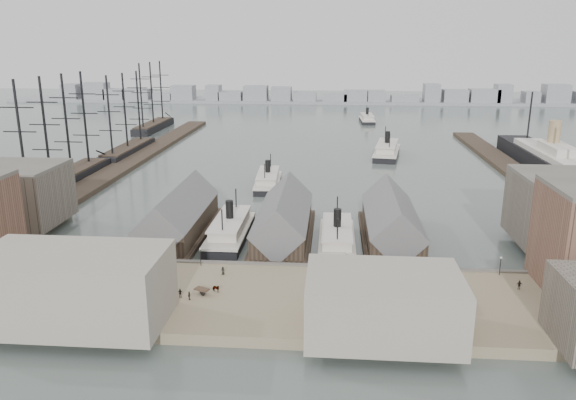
# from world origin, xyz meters

# --- Properties ---
(ground) EXTENTS (900.00, 900.00, 0.00)m
(ground) POSITION_xyz_m (0.00, 0.00, 0.00)
(ground) COLOR #495551
(ground) RESTS_ON ground
(quay) EXTENTS (180.00, 30.00, 2.00)m
(quay) POSITION_xyz_m (0.00, -20.00, 1.00)
(quay) COLOR #817256
(quay) RESTS_ON ground
(seawall) EXTENTS (180.00, 1.20, 2.30)m
(seawall) POSITION_xyz_m (0.00, -5.20, 1.15)
(seawall) COLOR #59544C
(seawall) RESTS_ON ground
(west_wharf) EXTENTS (10.00, 220.00, 1.60)m
(west_wharf) POSITION_xyz_m (-68.00, 100.00, 0.80)
(west_wharf) COLOR #2D231C
(west_wharf) RESTS_ON ground
(east_wharf) EXTENTS (10.00, 180.00, 1.60)m
(east_wharf) POSITION_xyz_m (78.00, 90.00, 0.80)
(east_wharf) COLOR #2D231C
(east_wharf) RESTS_ON ground
(ferry_shed_west) EXTENTS (14.00, 42.00, 12.60)m
(ferry_shed_west) POSITION_xyz_m (-26.00, 16.88, 4.64)
(ferry_shed_west) COLOR #2D231C
(ferry_shed_west) RESTS_ON ground
(ferry_shed_center) EXTENTS (14.00, 42.00, 12.60)m
(ferry_shed_center) POSITION_xyz_m (0.00, 16.88, 4.64)
(ferry_shed_center) COLOR #2D231C
(ferry_shed_center) RESTS_ON ground
(ferry_shed_east) EXTENTS (14.00, 42.00, 12.60)m
(ferry_shed_east) POSITION_xyz_m (26.00, 16.88, 4.64)
(ferry_shed_east) COLOR #2D231C
(ferry_shed_east) RESTS_ON ground
(warehouse_west_back) EXTENTS (26.00, 20.00, 14.00)m
(warehouse_west_back) POSITION_xyz_m (-70.00, 18.00, 9.00)
(warehouse_west_back) COLOR #60564C
(warehouse_west_back) RESTS_ON west_land
(street_bldg_center) EXTENTS (24.00, 16.00, 10.00)m
(street_bldg_center) POSITION_xyz_m (20.00, -32.00, 7.00)
(street_bldg_center) COLOR gray
(street_bldg_center) RESTS_ON quay
(street_bldg_west) EXTENTS (30.00, 16.00, 12.00)m
(street_bldg_west) POSITION_xyz_m (-30.00, -32.00, 8.00)
(street_bldg_west) COLOR gray
(street_bldg_west) RESTS_ON quay
(lamp_post_far_w) EXTENTS (0.44, 0.44, 3.92)m
(lamp_post_far_w) POSITION_xyz_m (-45.00, -7.00, 4.71)
(lamp_post_far_w) COLOR black
(lamp_post_far_w) RESTS_ON quay
(lamp_post_near_w) EXTENTS (0.44, 0.44, 3.92)m
(lamp_post_near_w) POSITION_xyz_m (-15.00, -7.00, 4.71)
(lamp_post_near_w) COLOR black
(lamp_post_near_w) RESTS_ON quay
(lamp_post_near_e) EXTENTS (0.44, 0.44, 3.92)m
(lamp_post_near_e) POSITION_xyz_m (15.00, -7.00, 4.71)
(lamp_post_near_e) COLOR black
(lamp_post_near_e) RESTS_ON quay
(lamp_post_far_e) EXTENTS (0.44, 0.44, 3.92)m
(lamp_post_far_e) POSITION_xyz_m (45.00, -7.00, 4.71)
(lamp_post_far_e) COLOR black
(lamp_post_far_e) RESTS_ON quay
(far_shore) EXTENTS (500.00, 40.00, 15.72)m
(far_shore) POSITION_xyz_m (-2.07, 334.14, 3.91)
(far_shore) COLOR gray
(far_shore) RESTS_ON ground
(ferry_docked_west) EXTENTS (8.60, 28.65, 10.23)m
(ferry_docked_west) POSITION_xyz_m (-13.00, 15.41, 2.40)
(ferry_docked_west) COLOR black
(ferry_docked_west) RESTS_ON ground
(ferry_docked_east) EXTENTS (8.29, 27.65, 9.87)m
(ferry_docked_east) POSITION_xyz_m (13.00, 11.65, 2.31)
(ferry_docked_east) COLOR black
(ferry_docked_east) RESTS_ON ground
(ferry_open_near) EXTENTS (9.21, 26.79, 9.44)m
(ferry_open_near) POSITION_xyz_m (-9.76, 67.21, 2.21)
(ferry_open_near) COLOR black
(ferry_open_near) RESTS_ON ground
(ferry_open_mid) EXTENTS (14.20, 32.57, 11.25)m
(ferry_open_mid) POSITION_xyz_m (34.09, 121.60, 2.64)
(ferry_open_mid) COLOR black
(ferry_open_mid) RESTS_ON ground
(ferry_open_far) EXTENTS (8.88, 26.20, 9.25)m
(ferry_open_far) POSITION_xyz_m (31.45, 225.35, 2.17)
(ferry_open_far) COLOR black
(ferry_open_far) RESTS_ON ground
(sailing_ship_near) EXTENTS (8.87, 61.13, 36.48)m
(sailing_ship_near) POSITION_xyz_m (-77.87, 61.42, 2.68)
(sailing_ship_near) COLOR black
(sailing_ship_near) RESTS_ON ground
(sailing_ship_mid) EXTENTS (8.31, 48.04, 34.18)m
(sailing_ship_mid) POSITION_xyz_m (-75.54, 116.48, 2.45)
(sailing_ship_mid) COLOR black
(sailing_ship_mid) RESTS_ON ground
(sailing_ship_far) EXTENTS (8.79, 48.83, 36.14)m
(sailing_ship_far) POSITION_xyz_m (-86.57, 186.41, 2.61)
(sailing_ship_far) COLOR black
(sailing_ship_far) RESTS_ON ground
(ocean_steamer) EXTENTS (12.96, 94.68, 18.94)m
(ocean_steamer) POSITION_xyz_m (92.00, 97.64, 4.07)
(ocean_steamer) COLOR black
(ocean_steamer) RESTS_ON ground
(tram) EXTENTS (2.60, 9.41, 3.33)m
(tram) POSITION_xyz_m (32.10, -18.64, 3.71)
(tram) COLOR black
(tram) RESTS_ON quay
(horse_cart_left) EXTENTS (4.82, 3.45, 1.72)m
(horse_cart_left) POSITION_xyz_m (-28.63, -16.97, 2.85)
(horse_cart_left) COLOR black
(horse_cart_left) RESTS_ON quay
(horse_cart_center) EXTENTS (4.81, 3.05, 1.47)m
(horse_cart_center) POSITION_xyz_m (-10.19, -19.72, 2.77)
(horse_cart_center) COLOR black
(horse_cart_center) RESTS_ON quay
(horse_cart_right) EXTENTS (4.75, 3.19, 1.49)m
(horse_cart_right) POSITION_xyz_m (10.80, -18.77, 2.77)
(horse_cart_right) COLOR black
(horse_cart_right) RESTS_ON quay
(pedestrian_0) EXTENTS (0.53, 0.69, 1.77)m
(pedestrian_0) POSITION_xyz_m (-49.66, -13.35, 2.89)
(pedestrian_0) COLOR black
(pedestrian_0) RESTS_ON quay
(pedestrian_1) EXTENTS (0.98, 0.91, 1.61)m
(pedestrian_1) POSITION_xyz_m (-42.96, -20.99, 2.81)
(pedestrian_1) COLOR black
(pedestrian_1) RESTS_ON quay
(pedestrian_2) EXTENTS (1.33, 1.04, 1.81)m
(pedestrian_2) POSITION_xyz_m (-29.36, -8.00, 2.90)
(pedestrian_2) COLOR black
(pedestrian_2) RESTS_ON quay
(pedestrian_3) EXTENTS (0.50, 0.97, 1.58)m
(pedestrian_3) POSITION_xyz_m (-13.41, -22.76, 2.79)
(pedestrian_3) COLOR black
(pedestrian_3) RESTS_ON quay
(pedestrian_4) EXTENTS (0.94, 0.78, 1.65)m
(pedestrian_4) POSITION_xyz_m (-9.58, -11.17, 2.83)
(pedestrian_4) COLOR black
(pedestrian_4) RESTS_ON quay
(pedestrian_5) EXTENTS (0.66, 0.78, 1.82)m
(pedestrian_5) POSITION_xyz_m (15.31, -21.59, 2.91)
(pedestrian_5) COLOR black
(pedestrian_5) RESTS_ON quay
(pedestrian_6) EXTENTS (0.91, 0.99, 1.64)m
(pedestrian_6) POSITION_xyz_m (18.39, -11.23, 2.82)
(pedestrian_6) COLOR black
(pedestrian_6) RESTS_ON quay
(pedestrian_7) EXTENTS (1.10, 0.66, 1.67)m
(pedestrian_7) POSITION_xyz_m (32.34, -27.75, 2.84)
(pedestrian_7) COLOR black
(pedestrian_7) RESTS_ON quay
(pedestrian_8) EXTENTS (1.13, 0.62, 1.83)m
(pedestrian_8) POSITION_xyz_m (46.79, -13.53, 2.91)
(pedestrian_8) COLOR black
(pedestrian_8) RESTS_ON quay
(pedestrian_10) EXTENTS (1.05, 0.55, 1.71)m
(pedestrian_10) POSITION_xyz_m (-15.25, -21.96, 2.86)
(pedestrian_10) COLOR black
(pedestrian_10) RESTS_ON quay
(pedestrian_11) EXTENTS (0.68, 0.78, 1.78)m
(pedestrian_11) POSITION_xyz_m (27.07, -23.61, 2.89)
(pedestrian_11) COLOR black
(pedestrian_11) RESTS_ON quay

